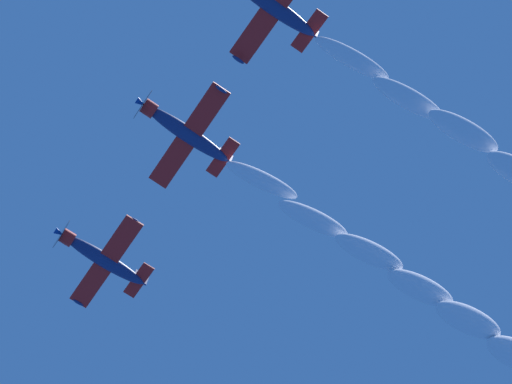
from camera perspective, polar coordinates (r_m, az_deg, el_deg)
airplane_lead at (r=81.38m, az=0.63°, el=9.73°), size 8.08×8.39×3.30m
airplane_left_wingman at (r=85.96m, az=-3.74°, el=3.12°), size 8.15×8.41×3.26m
airplane_right_wingman at (r=91.78m, az=-7.99°, el=-3.39°), size 8.11×8.41×2.79m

